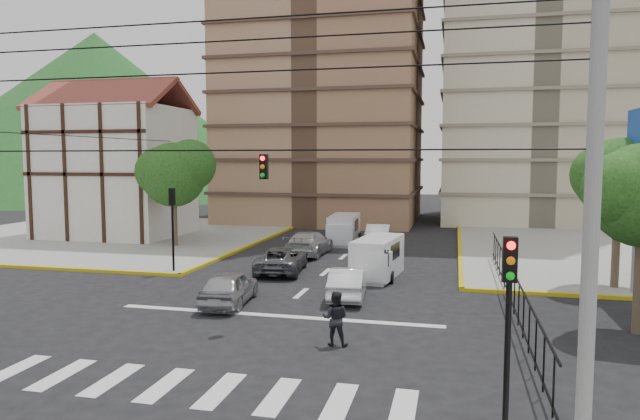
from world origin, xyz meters
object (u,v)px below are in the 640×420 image
(van_left_lane, at_px, (343,230))
(car_white_front_right, at_px, (348,283))
(car_silver_front_left, at_px, (229,287))
(van_right_lane, at_px, (377,259))
(pedestrian_crosswalk, at_px, (335,318))
(traffic_light_nw, at_px, (172,215))
(traffic_light_se, at_px, (509,308))

(van_left_lane, bearing_deg, car_white_front_right, -80.97)
(car_silver_front_left, bearing_deg, van_right_lane, -133.70)
(van_left_lane, bearing_deg, van_right_lane, -73.21)
(van_left_lane, xyz_separation_m, pedestrian_crosswalk, (4.00, -21.91, -0.11))
(pedestrian_crosswalk, bearing_deg, van_right_lane, -91.48)
(van_right_lane, relative_size, car_white_front_right, 1.13)
(car_silver_front_left, relative_size, pedestrian_crosswalk, 2.35)
(traffic_light_nw, relative_size, car_white_front_right, 1.05)
(car_silver_front_left, xyz_separation_m, pedestrian_crosswalk, (5.42, -4.18, 0.18))
(van_right_lane, distance_m, van_left_lane, 11.69)
(traffic_light_se, xyz_separation_m, car_silver_front_left, (-10.23, 10.27, -2.39))
(traffic_light_se, distance_m, traffic_light_nw, 22.06)
(pedestrian_crosswalk, bearing_deg, car_silver_front_left, -39.62)
(traffic_light_se, bearing_deg, van_left_lane, 107.46)
(van_left_lane, bearing_deg, traffic_light_nw, -121.41)
(pedestrian_crosswalk, bearing_deg, traffic_light_se, 126.30)
(traffic_light_se, xyz_separation_m, van_left_lane, (-8.81, 28.01, -2.11))
(van_left_lane, distance_m, car_white_front_right, 15.91)
(traffic_light_nw, distance_m, pedestrian_crosswalk, 14.55)
(traffic_light_se, height_order, van_right_lane, traffic_light_se)
(car_white_front_right, bearing_deg, car_silver_front_left, 19.32)
(traffic_light_se, height_order, car_white_front_right, traffic_light_se)
(van_right_lane, xyz_separation_m, car_silver_front_left, (-5.32, -6.72, -0.27))
(van_right_lane, relative_size, car_silver_front_left, 1.12)
(van_right_lane, height_order, car_silver_front_left, van_right_lane)
(car_silver_front_left, xyz_separation_m, car_white_front_right, (4.66, 2.17, -0.03))
(traffic_light_se, distance_m, van_right_lane, 17.81)
(van_left_lane, height_order, car_white_front_right, van_left_lane)
(van_right_lane, bearing_deg, traffic_light_nw, -165.14)
(van_right_lane, xyz_separation_m, van_left_lane, (-3.90, 11.02, 0.02))
(van_left_lane, distance_m, car_silver_front_left, 17.80)
(traffic_light_se, distance_m, van_left_lane, 29.43)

